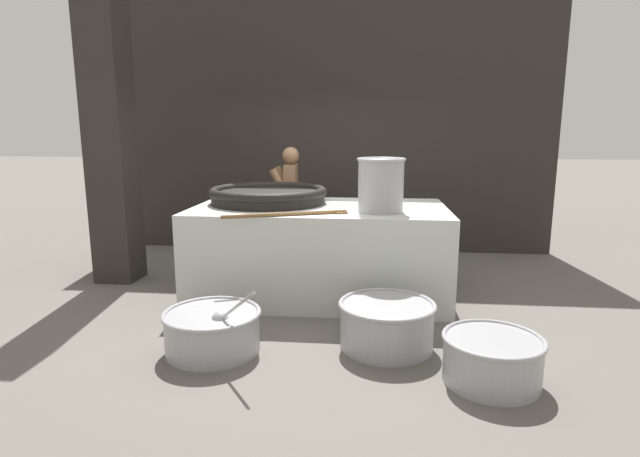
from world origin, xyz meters
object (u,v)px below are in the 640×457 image
at_px(giant_wok_near, 268,195).
at_px(prep_bowl_meat, 387,322).
at_px(stock_pot, 381,184).
at_px(cook, 291,202).
at_px(prep_bowl_vegetables, 213,329).
at_px(prep_bowl_extra, 492,357).

relative_size(giant_wok_near, prep_bowl_meat, 1.63).
relative_size(stock_pot, cook, 0.34).
distance_m(prep_bowl_vegetables, prep_bowl_extra, 2.29).
bearing_deg(prep_bowl_extra, stock_pot, 116.46).
distance_m(giant_wok_near, prep_bowl_extra, 3.19).
bearing_deg(prep_bowl_meat, giant_wok_near, 130.19).
relative_size(stock_pot, prep_bowl_meat, 0.67).
distance_m(giant_wok_near, prep_bowl_meat, 2.30).
distance_m(cook, prep_bowl_meat, 3.01).
relative_size(stock_pot, prep_bowl_extra, 0.75).
bearing_deg(prep_bowl_extra, giant_wok_near, 134.47).
distance_m(giant_wok_near, cook, 1.06).
height_order(cook, prep_bowl_vegetables, cook).
relative_size(cook, prep_bowl_extra, 2.20).
bearing_deg(prep_bowl_vegetables, cook, 85.46).
xyz_separation_m(giant_wok_near, cook, (0.10, 1.03, -0.23)).
height_order(giant_wok_near, prep_bowl_vegetables, giant_wok_near).
height_order(prep_bowl_meat, prep_bowl_extra, prep_bowl_meat).
height_order(stock_pot, prep_bowl_meat, stock_pot).
bearing_deg(prep_bowl_meat, prep_bowl_vegetables, -170.91).
distance_m(giant_wok_near, stock_pot, 1.42).
bearing_deg(cook, stock_pot, 124.54).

